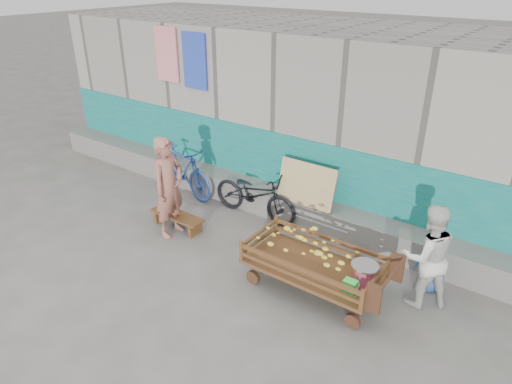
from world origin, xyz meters
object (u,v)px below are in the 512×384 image
Objects in this scene: banana_cart at (312,255)px; woman at (427,256)px; vendor_man at (169,187)px; bicycle_blue at (183,170)px; child at (431,263)px; bicycle_dark at (255,194)px; bench at (177,218)px.

woman is at bearing 26.33° from banana_cart.
vendor_man reaches higher than banana_cart.
banana_cart is 3.61m from bicycle_blue.
vendor_man is 1.49m from bicycle_blue.
vendor_man is at bearing -13.15° from child.
bicycle_dark is (-3.06, 0.58, -0.28)m from woman.
bicycle_dark reaches higher than banana_cart.
vendor_man is at bearing -179.48° from banana_cart.
woman reaches higher than bicycle_dark.
bicycle_dark reaches higher than child.
vendor_man is (0.05, -0.17, 0.65)m from bench.
bench is at bearing -132.00° from bicycle_blue.
woman is at bearing -87.34° from bicycle_blue.
child is (0.00, 0.32, -0.29)m from woman.
bench is 0.61× the size of bicycle_blue.
bench is at bearing 176.71° from banana_cart.
vendor_man is 1.17× the size of woman.
child reaches higher than banana_cart.
bicycle_dark is at bearing -36.43° from vendor_man.
banana_cart is at bearing -12.35° from woman.
child is at bearing 36.74° from banana_cart.
woman reaches higher than banana_cart.
bicycle_blue reaches higher than bicycle_dark.
bench is at bearing -31.65° from woman.
bicycle_dark is 1.63m from bicycle_blue.
bench is at bearing -15.77° from child.
vendor_man is 1.51m from bicycle_dark.
bicycle_blue is (-0.86, 1.17, -0.34)m from vendor_man.
bicycle_dark is (-1.79, 1.21, -0.13)m from banana_cart.
banana_cart is 1.98× the size of bench.
bicycle_blue is (-0.81, 0.99, 0.30)m from bench.
bicycle_blue is (-4.69, 0.51, -0.22)m from woman.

